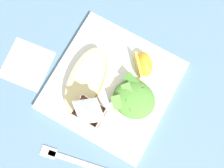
% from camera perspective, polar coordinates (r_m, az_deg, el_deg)
% --- Properties ---
extents(ground, '(3.00, 3.00, 0.00)m').
position_cam_1_polar(ground, '(0.61, -0.00, -0.46)').
color(ground, slate).
extents(white_plate, '(0.28, 0.28, 0.02)m').
position_cam_1_polar(white_plate, '(0.60, -0.00, -0.32)').
color(white_plate, white).
rests_on(white_plate, ground).
extents(cheesy_pizza_bread, '(0.10, 0.18, 0.04)m').
position_cam_1_polar(cheesy_pizza_bread, '(0.58, -6.06, 0.73)').
color(cheesy_pizza_bread, '#B77F42').
rests_on(cheesy_pizza_bread, white_plate).
extents(green_salad_pile, '(0.10, 0.10, 0.04)m').
position_cam_1_polar(green_salad_pile, '(0.57, 5.10, -3.53)').
color(green_salad_pile, '#4C8433').
rests_on(green_salad_pile, white_plate).
extents(milk_carton, '(0.06, 0.05, 0.11)m').
position_cam_1_polar(milk_carton, '(0.52, -5.12, -6.51)').
color(milk_carton, brown).
rests_on(milk_carton, white_plate).
extents(orange_wedge_front, '(0.07, 0.07, 0.04)m').
position_cam_1_polar(orange_wedge_front, '(0.59, 7.41, 4.62)').
color(orange_wedge_front, orange).
rests_on(orange_wedge_front, white_plate).
extents(paper_napkin, '(0.12, 0.12, 0.00)m').
position_cam_1_polar(paper_napkin, '(0.65, -19.18, 4.34)').
color(paper_napkin, white).
rests_on(paper_napkin, ground).
extents(metal_fork, '(0.19, 0.06, 0.01)m').
position_cam_1_polar(metal_fork, '(0.60, -9.20, -17.06)').
color(metal_fork, silver).
rests_on(metal_fork, ground).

